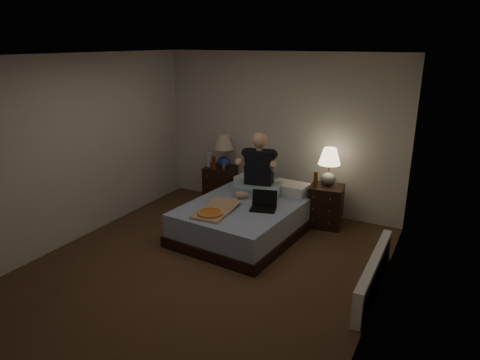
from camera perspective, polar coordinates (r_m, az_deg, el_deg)
The scene contains 19 objects.
floor at distance 5.41m, azimuth -4.53°, elevation -11.24°, with size 4.00×4.50×0.00m, color brown.
ceiling at distance 4.72m, azimuth -5.30°, elevation 16.24°, with size 4.00×4.50×0.00m, color white.
wall_back at distance 6.87m, azimuth 5.28°, elevation 6.28°, with size 4.00×2.50×0.00m, color silver.
wall_front at distance 3.38m, azimuth -25.96°, elevation -8.26°, with size 4.00×2.50×0.00m, color silver.
wall_left at distance 6.20m, azimuth -20.71°, elevation 3.90°, with size 4.50×2.50×0.00m, color silver.
wall_right at distance 4.24m, azimuth 18.58°, elevation -2.12°, with size 4.50×2.50×0.00m, color silver.
bed at distance 6.11m, azimuth 0.69°, elevation -5.17°, with size 1.41×1.88×0.47m, color #5168A2.
nightstand_left at distance 7.29m, azimuth -2.63°, elevation -0.61°, with size 0.48×0.43×0.62m, color black.
nightstand_right at distance 6.48m, azimuth 11.36°, elevation -3.40°, with size 0.48×0.43×0.62m, color black.
lamp_left at distance 7.09m, azimuth -2.21°, elevation 3.86°, with size 0.32×0.32×0.56m, color navy, non-canonical shape.
lamp_right at distance 6.35m, azimuth 11.79°, elevation 1.74°, with size 0.32×0.32×0.56m, color gray, non-canonical shape.
water_bottle at distance 7.18m, azimuth -4.17°, elevation 2.72°, with size 0.07×0.07×0.25m, color silver.
soda_can at distance 7.06m, azimuth -2.20°, elevation 1.87°, with size 0.07×0.07×0.10m, color #A5A5A1.
beer_bottle_left at distance 7.01m, azimuth -3.51°, elevation 2.28°, with size 0.06×0.06×0.23m, color #53230B.
beer_bottle_right at distance 6.29m, azimuth 10.05°, elevation 0.10°, with size 0.06×0.06×0.23m, color #5D350D.
person at distance 6.20m, azimuth 2.47°, elevation 2.05°, with size 0.66×0.52×0.93m, color black, non-canonical shape.
laptop at distance 5.76m, azimuth 3.11°, elevation -2.88°, with size 0.34×0.28×0.24m, color black, non-canonical shape.
pizza_box at distance 5.58m, azimuth -3.99°, elevation -4.47°, with size 0.40×0.76×0.08m, color tan, non-canonical shape.
radiator at distance 5.05m, azimuth 17.38°, elevation -11.83°, with size 0.10×1.60×0.40m, color white.
Camera 1 is at (2.56, -3.97, 2.65)m, focal length 32.00 mm.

